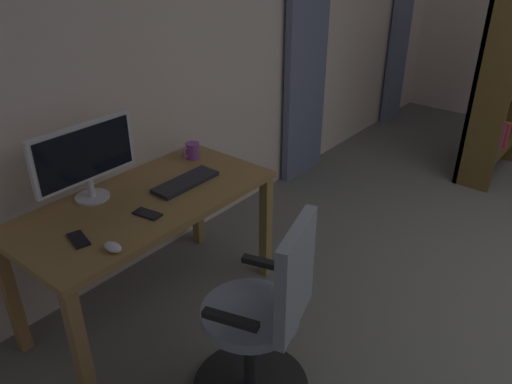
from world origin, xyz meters
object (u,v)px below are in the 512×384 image
Objects in this scene: bookshelf at (499,82)px; computer_monitor at (85,156)px; computer_mouse at (113,247)px; cell_phone_face_up at (147,214)px; cell_phone_by_monitor at (78,239)px; mug_coffee at (192,151)px; office_chair at (264,325)px; desk at (146,214)px; computer_keyboard at (186,182)px.

computer_monitor is at bearing -18.67° from bookshelf.
cell_phone_face_up is at bearing -157.66° from computer_mouse.
computer_mouse is 0.20m from cell_phone_by_monitor.
mug_coffee is at bearing -154.77° from computer_mouse.
computer_monitor reaches higher than office_chair.
cell_phone_by_monitor is 0.09× the size of bookshelf.
mug_coffee reaches higher than computer_mouse.
computer_mouse is 0.69× the size of cell_phone_by_monitor.
desk is 0.49m from computer_mouse.
office_chair is 0.61× the size of bookshelf.
cell_phone_by_monitor is at bearing -75.50° from computer_mouse.
mug_coffee reaches higher than cell_phone_by_monitor.
computer_monitor is 0.47m from cell_phone_by_monitor.
computer_keyboard is at bearing 38.96° from mug_coffee.
bookshelf is at bearing 161.33° from computer_monitor.
mug_coffee is 2.81m from bookshelf.
bookshelf reaches higher than computer_keyboard.
computer_monitor is 4.47× the size of mug_coffee.
computer_monitor is at bearing -4.14° from mug_coffee.
cell_phone_by_monitor is at bearing 95.83° from office_chair.
computer_keyboard is 0.25× the size of bookshelf.
cell_phone_by_monitor is at bearing 2.06° from computer_keyboard.
bookshelf is (-2.88, 0.84, 0.08)m from computer_keyboard.
office_chair is 0.96m from computer_keyboard.
computer_keyboard is 0.35m from mug_coffee.
cell_phone_face_up is (0.36, 0.09, -0.01)m from computer_keyboard.
computer_monitor is at bearing -118.72° from cell_phone_by_monitor.
office_chair reaches higher than mug_coffee.
desk is 0.44m from computer_monitor.
cell_phone_face_up is 1.10× the size of mug_coffee.
cell_phone_by_monitor is at bearing 9.21° from desk.
computer_mouse reaches higher than cell_phone_face_up.
computer_monitor is 4.06× the size of cell_phone_by_monitor.
office_chair is 0.93m from cell_phone_by_monitor.
office_chair is 7.60× the size of mug_coffee.
desk is 3.26m from bookshelf.
bookshelf is at bearing -177.97° from cell_phone_by_monitor.
computer_monitor reaches higher than computer_keyboard.
computer_mouse is 0.69× the size of cell_phone_face_up.
desk is 2.41× the size of computer_monitor.
cell_phone_by_monitor is 1.01m from mug_coffee.
mug_coffee reaches higher than computer_keyboard.
cell_phone_face_up is at bearing 72.45° from office_chair.
bookshelf is at bearing 157.77° from mug_coffee.
computer_mouse is at bearing 64.51° from computer_monitor.
desk is 10.77× the size of mug_coffee.
bookshelf is (-3.13, 0.89, 0.19)m from desk.
office_chair is 9.94× the size of computer_mouse.
computer_keyboard is (-0.37, -0.84, 0.29)m from office_chair.
bookshelf reaches higher than computer_monitor.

